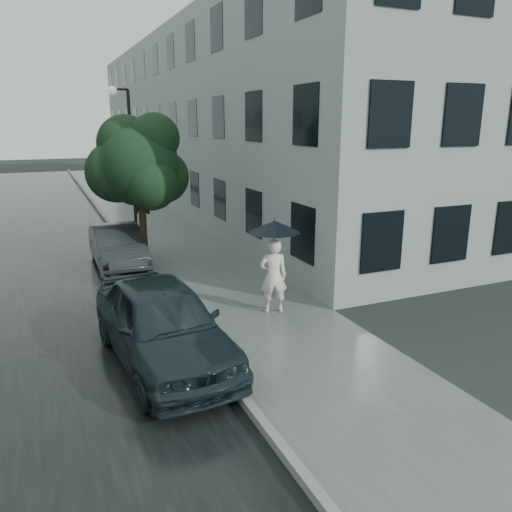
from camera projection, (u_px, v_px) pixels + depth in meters
name	position (u px, v px, depth m)	size (l,w,h in m)	color
ground	(288.00, 350.00, 10.04)	(120.00, 120.00, 0.00)	black
sidewalk	(162.00, 232.00, 20.76)	(3.50, 60.00, 0.01)	slate
kerb_near	(117.00, 234.00, 20.04)	(0.15, 60.00, 0.15)	slate
asphalt_road	(22.00, 244.00, 18.71)	(6.85, 60.00, 0.00)	black
building_near	(219.00, 121.00, 28.25)	(7.02, 36.00, 9.00)	gray
pedestrian	(273.00, 276.00, 11.81)	(0.65, 0.43, 1.80)	silver
umbrella	(274.00, 227.00, 11.49)	(1.57, 1.57, 1.36)	black
street_tree	(139.00, 165.00, 14.95)	(3.12, 2.84, 4.72)	#332619
lamp_post	(128.00, 156.00, 18.53)	(0.84, 0.36, 5.68)	black
car_near	(162.00, 323.00, 9.35)	(1.85, 4.60, 1.57)	#19272B
car_far	(118.00, 247.00, 15.62)	(1.39, 3.97, 1.31)	#222627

